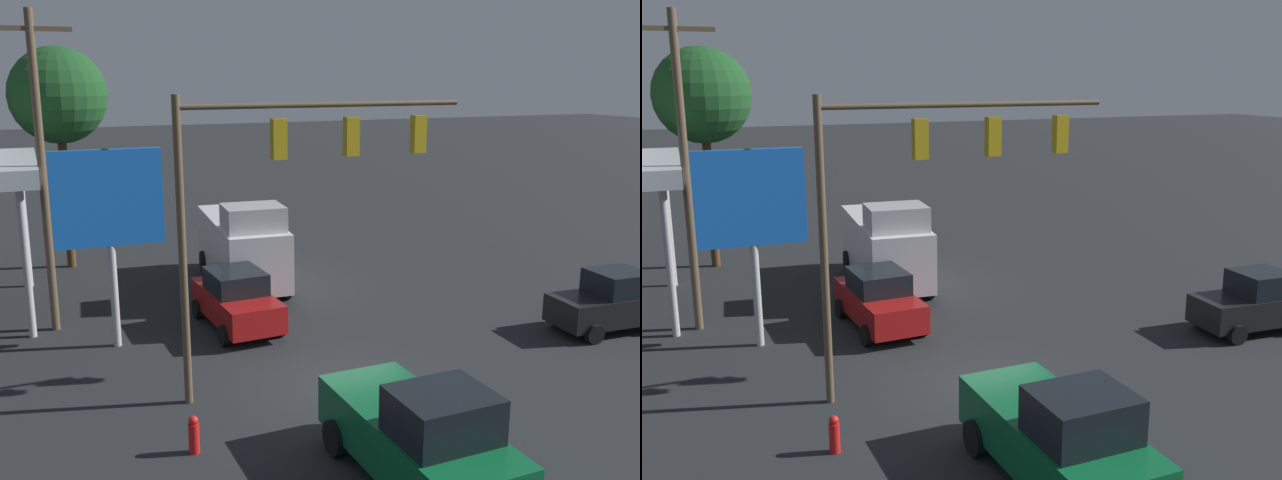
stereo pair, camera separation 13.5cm
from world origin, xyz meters
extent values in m
plane|color=black|center=(0.00, 0.00, 0.00)|extent=(200.00, 200.00, 0.00)
cylinder|color=brown|center=(4.20, -0.60, 3.86)|extent=(0.20, 0.20, 7.73)
cylinder|color=brown|center=(0.39, -0.60, 7.43)|extent=(7.63, 0.14, 0.14)
cube|color=#B79314|center=(1.69, -0.60, 6.61)|extent=(0.36, 0.28, 1.00)
sphere|color=#360505|center=(1.69, -0.78, 6.91)|extent=(0.22, 0.22, 0.22)
sphere|color=yellow|center=(1.69, -0.78, 6.61)|extent=(0.22, 0.22, 0.22)
sphere|color=black|center=(1.69, -0.78, 6.31)|extent=(0.22, 0.22, 0.22)
cube|color=#B79314|center=(-0.30, -0.60, 6.61)|extent=(0.36, 0.28, 1.00)
sphere|color=#360505|center=(-0.30, -0.78, 6.91)|extent=(0.22, 0.22, 0.22)
sphere|color=yellow|center=(-0.30, -0.78, 6.61)|extent=(0.22, 0.22, 0.22)
sphere|color=black|center=(-0.30, -0.78, 6.31)|extent=(0.22, 0.22, 0.22)
cube|color=#B79314|center=(-2.28, -0.60, 6.61)|extent=(0.36, 0.28, 1.00)
sphere|color=#360505|center=(-2.28, -0.78, 6.91)|extent=(0.22, 0.22, 0.22)
sphere|color=yellow|center=(-2.28, -0.78, 6.61)|extent=(0.22, 0.22, 0.22)
sphere|color=black|center=(-2.28, -0.78, 6.31)|extent=(0.22, 0.22, 0.22)
cylinder|color=brown|center=(7.09, -7.54, 5.05)|extent=(0.26, 0.26, 10.10)
cube|color=brown|center=(7.09, -7.54, 9.50)|extent=(2.40, 0.14, 0.14)
cylinder|color=#B7B7BC|center=(7.80, -13.08, 2.39)|extent=(0.24, 0.24, 4.78)
cylinder|color=#B7B7BC|center=(7.80, -7.12, 2.39)|extent=(0.24, 0.24, 4.78)
cylinder|color=#B7B7BC|center=(5.40, -5.29, 3.02)|extent=(0.24, 0.24, 6.05)
cube|color=blue|center=(5.40, -5.29, 4.62)|extent=(3.20, 0.24, 2.87)
cube|color=black|center=(5.40, -5.42, 4.62)|extent=(2.24, 0.04, 1.00)
cube|color=black|center=(-9.58, -0.62, 0.76)|extent=(3.87, 1.85, 0.90)
cube|color=black|center=(-9.88, -0.61, 1.59)|extent=(1.76, 1.63, 0.76)
cylinder|color=black|center=(-8.31, 0.20, 0.31)|extent=(0.63, 0.25, 0.62)
cylinder|color=black|center=(-8.38, -1.54, 0.31)|extent=(0.63, 0.25, 0.62)
cylinder|color=black|center=(-10.85, -1.44, 0.31)|extent=(0.63, 0.25, 0.62)
cube|color=maroon|center=(1.53, -5.52, 0.78)|extent=(2.08, 4.51, 0.90)
cube|color=black|center=(1.53, -5.52, 1.58)|extent=(1.78, 2.10, 0.70)
cylinder|color=black|center=(0.52, -4.15, 0.33)|extent=(0.26, 0.67, 0.66)
cylinder|color=black|center=(2.36, -4.03, 0.33)|extent=(0.26, 0.67, 0.66)
cylinder|color=black|center=(0.70, -7.01, 0.33)|extent=(0.26, 0.67, 0.66)
cylinder|color=black|center=(2.54, -6.89, 0.33)|extent=(0.26, 0.67, 0.66)
cube|color=silver|center=(0.01, -10.02, 1.58)|extent=(2.76, 6.94, 2.20)
cube|color=#BABABC|center=(0.16, -7.92, 3.13)|extent=(2.23, 1.94, 0.90)
cylinder|color=black|center=(-1.00, -7.73, 0.48)|extent=(0.29, 0.97, 0.96)
cylinder|color=black|center=(1.33, -7.90, 0.48)|extent=(0.29, 0.97, 0.96)
cylinder|color=black|center=(-1.31, -12.14, 0.48)|extent=(0.29, 0.97, 0.96)
cylinder|color=black|center=(1.03, -12.30, 0.48)|extent=(0.29, 0.97, 0.96)
cube|color=#0C592D|center=(0.73, 4.84, 0.95)|extent=(2.15, 5.25, 1.10)
cube|color=black|center=(0.71, 5.74, 1.95)|extent=(1.88, 1.65, 0.90)
cylinder|color=black|center=(-0.24, 3.12, 0.40)|extent=(0.24, 0.81, 0.80)
cylinder|color=black|center=(1.80, 3.18, 0.40)|extent=(0.24, 0.81, 0.80)
cylinder|color=#4C331E|center=(6.08, -15.55, 2.96)|extent=(0.36, 0.36, 5.92)
sphere|color=#19471E|center=(6.08, -15.55, 7.31)|extent=(3.98, 3.98, 3.98)
cylinder|color=red|center=(4.63, 1.91, 0.35)|extent=(0.24, 0.24, 0.70)
sphere|color=red|center=(4.63, 1.91, 0.77)|extent=(0.22, 0.22, 0.22)
camera|label=1|loc=(7.51, 16.19, 8.21)|focal=40.00mm
camera|label=2|loc=(7.39, 16.24, 8.21)|focal=40.00mm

